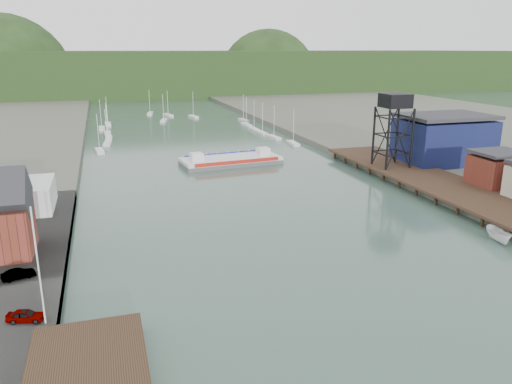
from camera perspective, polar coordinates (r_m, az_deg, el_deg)
ground at (r=53.34m, az=15.61°, el=-15.64°), size 600.00×600.00×0.00m
east_pier at (r=106.98m, az=19.65°, el=1.27°), size 14.00×70.00×2.45m
flagpole at (r=52.05m, az=-23.62°, el=-7.85°), size 0.16×0.16×12.00m
lift_tower at (r=114.00m, az=15.60°, el=9.52°), size 6.50×6.50×16.00m
blue_shed at (r=125.36m, az=20.65°, el=5.66°), size 20.50×14.50×11.30m
marina_sailboats at (r=180.02m, az=-8.62°, el=7.22°), size 57.71×92.65×0.90m
distant_hills at (r=340.07m, az=-13.69°, el=12.75°), size 500.00×120.00×80.00m
chain_ferry at (r=123.38m, az=-2.90°, el=3.65°), size 24.98×12.05×3.47m
motorboat at (r=81.82m, az=26.00°, el=-4.49°), size 3.01×5.71×2.10m
car_west_a at (r=55.45m, az=-24.84°, el=-12.69°), size 3.85×2.27×1.23m
car_west_b at (r=65.11m, az=-25.51°, el=-8.47°), size 3.91×2.35×1.22m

